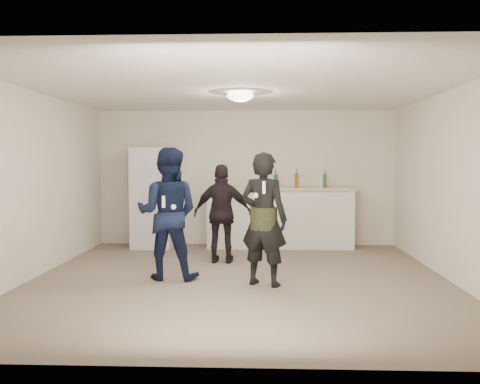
{
  "coord_description": "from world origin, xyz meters",
  "views": [
    {
      "loc": [
        0.29,
        -6.96,
        1.57
      ],
      "look_at": [
        0.0,
        0.2,
        1.15
      ],
      "focal_mm": 40.0,
      "sensor_mm": 36.0,
      "label": 1
    }
  ],
  "objects_px": {
    "fridge": "(153,198)",
    "spectator": "(223,214)",
    "man": "(168,213)",
    "woman": "(264,219)",
    "counter": "(280,218)",
    "shaker": "(267,183)"
  },
  "relations": [
    {
      "from": "fridge",
      "to": "spectator",
      "type": "height_order",
      "value": "fridge"
    },
    {
      "from": "fridge",
      "to": "spectator",
      "type": "relative_size",
      "value": 1.19
    },
    {
      "from": "man",
      "to": "woman",
      "type": "bearing_deg",
      "value": 169.6
    },
    {
      "from": "counter",
      "to": "fridge",
      "type": "height_order",
      "value": "fridge"
    },
    {
      "from": "shaker",
      "to": "woman",
      "type": "bearing_deg",
      "value": -91.29
    },
    {
      "from": "spectator",
      "to": "fridge",
      "type": "bearing_deg",
      "value": -43.59
    },
    {
      "from": "fridge",
      "to": "counter",
      "type": "bearing_deg",
      "value": 1.74
    },
    {
      "from": "fridge",
      "to": "woman",
      "type": "height_order",
      "value": "fridge"
    },
    {
      "from": "spectator",
      "to": "shaker",
      "type": "bearing_deg",
      "value": -112.2
    },
    {
      "from": "counter",
      "to": "shaker",
      "type": "distance_m",
      "value": 0.69
    },
    {
      "from": "woman",
      "to": "spectator",
      "type": "xyz_separation_m",
      "value": [
        -0.63,
        1.47,
        -0.08
      ]
    },
    {
      "from": "counter",
      "to": "fridge",
      "type": "distance_m",
      "value": 2.33
    },
    {
      "from": "shaker",
      "to": "woman",
      "type": "relative_size",
      "value": 0.1
    },
    {
      "from": "man",
      "to": "woman",
      "type": "relative_size",
      "value": 1.04
    },
    {
      "from": "shaker",
      "to": "man",
      "type": "distance_m",
      "value": 2.98
    },
    {
      "from": "shaker",
      "to": "woman",
      "type": "distance_m",
      "value": 2.99
    },
    {
      "from": "shaker",
      "to": "woman",
      "type": "xyz_separation_m",
      "value": [
        -0.07,
        -2.97,
        -0.33
      ]
    },
    {
      "from": "counter",
      "to": "woman",
      "type": "height_order",
      "value": "woman"
    },
    {
      "from": "fridge",
      "to": "man",
      "type": "xyz_separation_m",
      "value": [
        0.72,
        -2.56,
        -0.03
      ]
    },
    {
      "from": "fridge",
      "to": "man",
      "type": "bearing_deg",
      "value": -74.23
    },
    {
      "from": "man",
      "to": "spectator",
      "type": "distance_m",
      "value": 1.31
    },
    {
      "from": "fridge",
      "to": "woman",
      "type": "relative_size",
      "value": 1.07
    }
  ]
}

